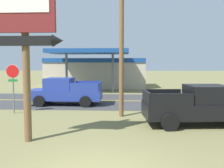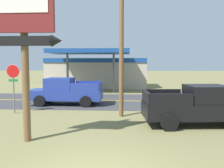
{
  "view_description": "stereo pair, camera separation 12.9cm",
  "coord_description": "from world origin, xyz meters",
  "px_view_note": "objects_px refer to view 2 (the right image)",
  "views": [
    {
      "loc": [
        0.81,
        -6.31,
        3.04
      ],
      "look_at": [
        0.0,
        8.0,
        1.8
      ],
      "focal_mm": 39.05,
      "sensor_mm": 36.0,
      "label": 1
    },
    {
      "loc": [
        0.94,
        -6.3,
        3.04
      ],
      "look_at": [
        0.0,
        8.0,
        1.8
      ],
      "focal_mm": 39.05,
      "sensor_mm": 36.0,
      "label": 2
    }
  ],
  "objects_px": {
    "motel_sign": "(24,25)",
    "utility_pole": "(121,40)",
    "pickup_blue_on_road": "(65,92)",
    "pickup_black_parked_on_lawn": "(199,106)",
    "stop_sign": "(13,80)",
    "gas_station": "(97,72)"
  },
  "relations": [
    {
      "from": "motel_sign",
      "to": "utility_pole",
      "type": "relative_size",
      "value": 0.81
    },
    {
      "from": "pickup_blue_on_road",
      "to": "pickup_black_parked_on_lawn",
      "type": "bearing_deg",
      "value": -33.76
    },
    {
      "from": "utility_pole",
      "to": "pickup_black_parked_on_lawn",
      "type": "distance_m",
      "value": 5.37
    },
    {
      "from": "stop_sign",
      "to": "pickup_blue_on_road",
      "type": "xyz_separation_m",
      "value": [
        2.32,
        3.15,
        -1.06
      ]
    },
    {
      "from": "stop_sign",
      "to": "gas_station",
      "type": "relative_size",
      "value": 0.25
    },
    {
      "from": "stop_sign",
      "to": "utility_pole",
      "type": "bearing_deg",
      "value": -4.02
    },
    {
      "from": "gas_station",
      "to": "pickup_black_parked_on_lawn",
      "type": "bearing_deg",
      "value": -68.55
    },
    {
      "from": "stop_sign",
      "to": "utility_pole",
      "type": "height_order",
      "value": "utility_pole"
    },
    {
      "from": "motel_sign",
      "to": "pickup_blue_on_road",
      "type": "relative_size",
      "value": 1.26
    },
    {
      "from": "stop_sign",
      "to": "pickup_blue_on_road",
      "type": "bearing_deg",
      "value": 53.58
    },
    {
      "from": "motel_sign",
      "to": "stop_sign",
      "type": "bearing_deg",
      "value": 120.15
    },
    {
      "from": "pickup_black_parked_on_lawn",
      "to": "stop_sign",
      "type": "bearing_deg",
      "value": 168.02
    },
    {
      "from": "pickup_black_parked_on_lawn",
      "to": "gas_station",
      "type": "bearing_deg",
      "value": 111.45
    },
    {
      "from": "stop_sign",
      "to": "pickup_black_parked_on_lawn",
      "type": "relative_size",
      "value": 0.55
    },
    {
      "from": "motel_sign",
      "to": "pickup_blue_on_road",
      "type": "xyz_separation_m",
      "value": [
        -0.7,
        8.36,
        -3.47
      ]
    },
    {
      "from": "gas_station",
      "to": "pickup_black_parked_on_lawn",
      "type": "relative_size",
      "value": 2.24
    },
    {
      "from": "gas_station",
      "to": "pickup_black_parked_on_lawn",
      "type": "distance_m",
      "value": 19.97
    },
    {
      "from": "stop_sign",
      "to": "pickup_black_parked_on_lawn",
      "type": "bearing_deg",
      "value": -11.98
    },
    {
      "from": "motel_sign",
      "to": "gas_station",
      "type": "height_order",
      "value": "motel_sign"
    },
    {
      "from": "utility_pole",
      "to": "gas_station",
      "type": "bearing_deg",
      "value": 101.68
    },
    {
      "from": "motel_sign",
      "to": "pickup_black_parked_on_lawn",
      "type": "bearing_deg",
      "value": 22.48
    },
    {
      "from": "gas_station",
      "to": "pickup_blue_on_road",
      "type": "height_order",
      "value": "gas_station"
    }
  ]
}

